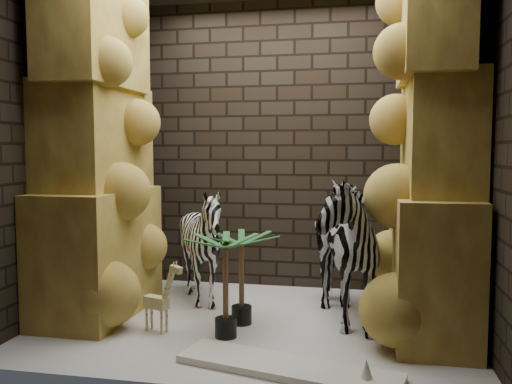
% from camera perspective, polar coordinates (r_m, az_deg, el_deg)
% --- Properties ---
extents(floor, '(3.50, 3.50, 0.00)m').
position_cam_1_polar(floor, '(4.58, -0.31, -13.92)').
color(floor, beige).
rests_on(floor, ground).
extents(wall_back, '(3.50, 0.00, 3.50)m').
position_cam_1_polar(wall_back, '(5.58, 2.27, 5.04)').
color(wall_back, black).
rests_on(wall_back, ground).
extents(wall_front, '(3.50, 0.00, 3.50)m').
position_cam_1_polar(wall_front, '(3.13, -4.91, 5.42)').
color(wall_front, black).
rests_on(wall_front, ground).
extents(wall_left, '(0.00, 3.00, 3.00)m').
position_cam_1_polar(wall_left, '(5.00, -20.44, 4.82)').
color(wall_left, black).
rests_on(wall_left, ground).
extents(wall_right, '(0.00, 3.00, 3.00)m').
position_cam_1_polar(wall_right, '(4.35, 22.99, 4.83)').
color(wall_right, black).
rests_on(wall_right, ground).
extents(rock_pillar_left, '(0.68, 1.30, 3.00)m').
position_cam_1_polar(rock_pillar_left, '(4.83, -16.89, 4.93)').
color(rock_pillar_left, gold).
rests_on(rock_pillar_left, floor).
extents(rock_pillar_right, '(0.58, 1.25, 3.00)m').
position_cam_1_polar(rock_pillar_right, '(4.29, 18.66, 4.96)').
color(rock_pillar_right, gold).
rests_on(rock_pillar_right, floor).
extents(zebra_right, '(1.06, 1.40, 1.47)m').
position_cam_1_polar(zebra_right, '(4.51, 8.21, -4.62)').
color(zebra_right, white).
rests_on(zebra_right, floor).
extents(zebra_left, '(1.14, 1.30, 1.01)m').
position_cam_1_polar(zebra_left, '(5.01, -5.78, -6.39)').
color(zebra_left, white).
rests_on(zebra_left, floor).
extents(giraffe_toy, '(0.33, 0.20, 0.61)m').
position_cam_1_polar(giraffe_toy, '(4.37, -10.70, -10.78)').
color(giraffe_toy, '#D8CC88').
rests_on(giraffe_toy, floor).
extents(palm_front, '(0.36, 0.36, 0.78)m').
position_cam_1_polar(palm_front, '(4.46, -1.57, -9.23)').
color(palm_front, '#134C1D').
rests_on(palm_front, floor).
extents(palm_back, '(0.36, 0.36, 0.81)m').
position_cam_1_polar(palm_back, '(4.15, -3.29, -10.07)').
color(palm_back, '#134C1D').
rests_on(palm_back, floor).
extents(surfboard, '(1.53, 0.70, 0.05)m').
position_cam_1_polar(surfboard, '(3.66, 3.38, -18.37)').
color(surfboard, white).
rests_on(surfboard, floor).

